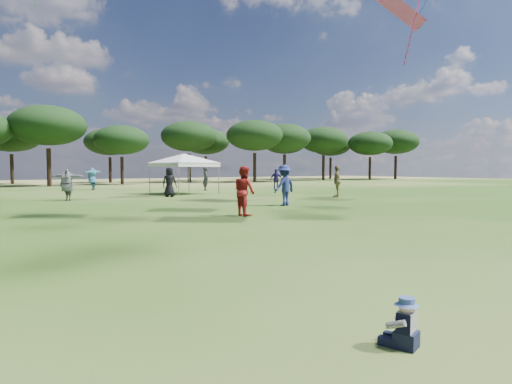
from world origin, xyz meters
The scene contains 4 objects.
tree_line centered at (2.39, 47.41, 5.42)m, with size 108.78×17.63×7.77m.
tent_right centered at (8.66, 25.69, 2.51)m, with size 6.63×6.63×2.94m.
toddler centered at (0.35, 2.42, 0.21)m, with size 0.36×0.39×0.48m.
festival_crowd centered at (3.03, 23.16, 0.87)m, with size 30.59×23.54×1.91m.
Camera 1 is at (-3.00, -0.07, 1.68)m, focal length 30.00 mm.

